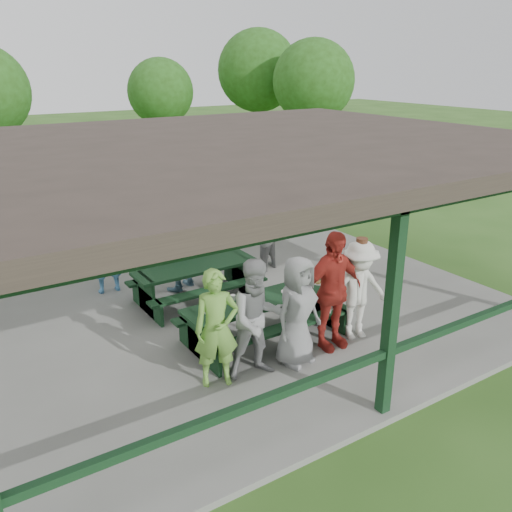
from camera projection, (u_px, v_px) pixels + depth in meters
ground at (239, 314)px, 10.48m from camera, size 90.00×90.00×0.00m
concrete_slab at (239, 312)px, 10.47m from camera, size 10.00×8.00×0.10m
pavilion_structure at (237, 149)px, 9.41m from camera, size 10.60×8.60×3.24m
picnic_table_near at (264, 312)px, 9.22m from camera, size 2.85×1.39×0.75m
picnic_table_far at (196, 279)px, 10.67m from camera, size 2.45×1.39×0.75m
table_setting at (270, 294)px, 9.19m from camera, size 2.42×0.45×0.10m
contestant_green at (216, 328)px, 7.78m from camera, size 0.76×0.62×1.79m
contestant_grey_left at (258, 319)px, 8.00m from camera, size 1.02×0.86×1.86m
contestant_grey_mid at (297, 311)px, 8.34m from camera, size 0.96×0.73×1.77m
contestant_red at (332, 291)px, 8.78m from camera, size 1.19×0.51×2.01m
contestant_white_fedora at (359, 290)px, 9.13m from camera, size 1.26×0.91×1.80m
spectator_lblue at (180, 250)px, 11.18m from camera, size 1.61×1.09×1.67m
spectator_blue at (105, 250)px, 10.97m from camera, size 0.68×0.46×1.81m
spectator_grey at (261, 235)px, 12.16m from camera, size 0.98×0.87×1.67m
pickup_truck at (114, 192)px, 17.08m from camera, size 5.62×3.88×1.43m
tree_mid at (161, 92)px, 25.27m from camera, size 3.06×3.06×4.79m
tree_right at (314, 81)px, 23.55m from camera, size 3.57×3.57×5.57m
tree_far_right at (258, 71)px, 26.19m from camera, size 3.91×3.91×6.11m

